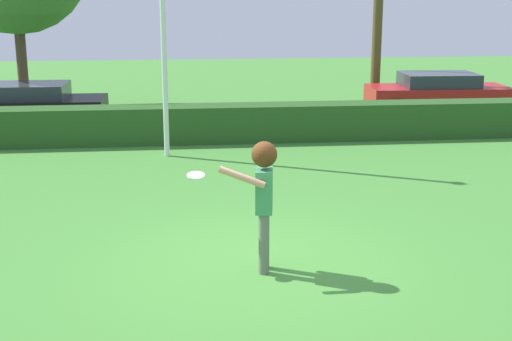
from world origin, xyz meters
TOP-DOWN VIEW (x-y plane):
  - ground_plane at (0.00, 0.00)m, footprint 60.00×60.00m
  - person at (0.08, -0.30)m, footprint 0.79×0.56m
  - frisbee at (-0.80, -0.03)m, footprint 0.24×0.24m
  - hedge_row at (0.00, 8.28)m, footprint 18.68×0.90m
  - parked_car_black at (-5.11, 10.41)m, footprint 4.24×1.88m
  - parked_car_red at (6.84, 11.60)m, footprint 4.26×1.94m

SIDE VIEW (x-z plane):
  - ground_plane at x=0.00m, z-range 0.00..0.00m
  - hedge_row at x=0.00m, z-range 0.00..0.91m
  - parked_car_black at x=-5.11m, z-range 0.06..1.31m
  - parked_car_red at x=6.84m, z-range 0.06..1.31m
  - person at x=0.08m, z-range 0.25..2.04m
  - frisbee at x=-0.80m, z-range 1.26..1.32m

